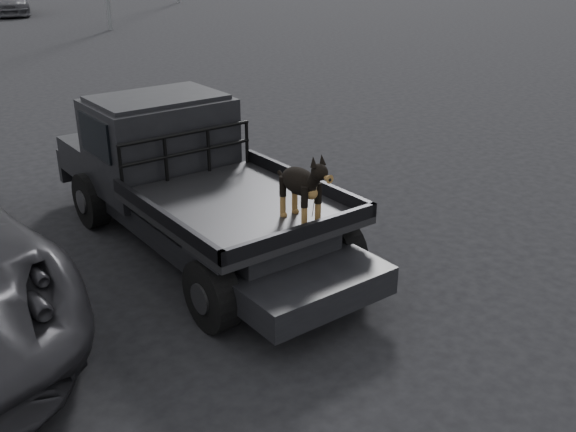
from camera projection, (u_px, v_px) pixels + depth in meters
ground at (268, 290)px, 7.25m from camera, size 120.00×120.00×0.00m
flatbed_ute at (199, 214)px, 8.08m from camera, size 2.00×5.40×0.92m
ute_cab at (159, 129)px, 8.42m from camera, size 1.72×1.30×0.88m
headache_rack at (188, 155)px, 7.94m from camera, size 1.80×0.08×0.55m
dog at (301, 187)px, 6.63m from camera, size 0.32×0.60×0.74m
distant_car_b at (7, 1)px, 33.51m from camera, size 3.04×5.21×1.42m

